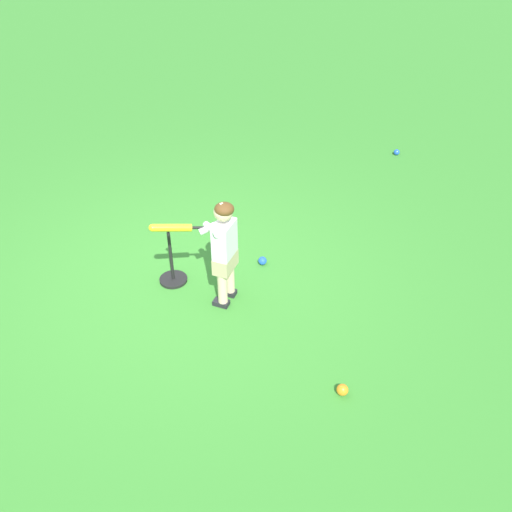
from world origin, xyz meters
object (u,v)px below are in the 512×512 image
batting_tee (173,272)px  child_batter (221,245)px  play_ball_by_bucket (262,261)px  play_ball_midfield (342,390)px  play_ball_behind_batter (397,152)px

batting_tee → child_batter: bearing=40.4°
play_ball_by_bucket → batting_tee: batting_tee is taller
play_ball_midfield → play_ball_by_bucket: bearing=179.7°
child_batter → batting_tee: size_ratio=1.74×
play_ball_by_bucket → batting_tee: (-0.05, -0.94, 0.06)m
play_ball_behind_batter → play_ball_midfield: bearing=-37.1°
play_ball_behind_batter → batting_tee: 4.05m
child_batter → play_ball_by_bucket: (-0.41, 0.55, -0.61)m
play_ball_midfield → batting_tee: bearing=-153.7°
child_batter → play_ball_behind_batter: 3.98m
child_batter → play_ball_by_bucket: bearing=126.4°
play_ball_by_bucket → child_batter: bearing=-53.6°
play_ball_behind_batter → batting_tee: size_ratio=0.13×
play_ball_behind_batter → batting_tee: batting_tee is taller
play_ball_behind_batter → child_batter: bearing=-56.3°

